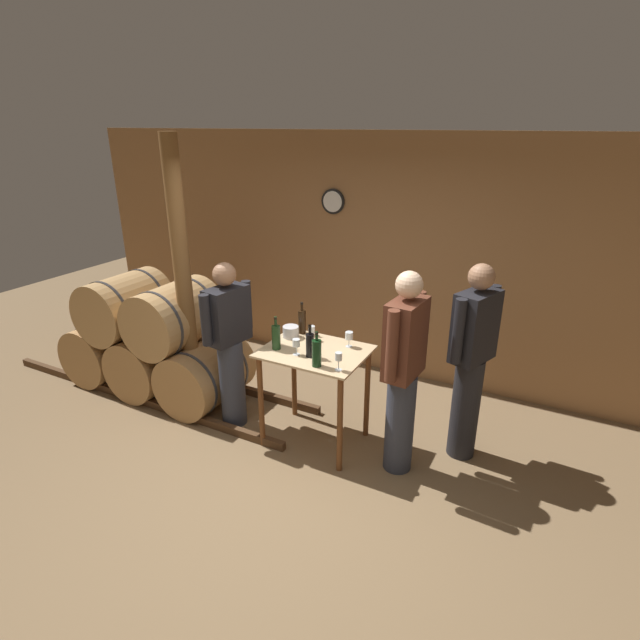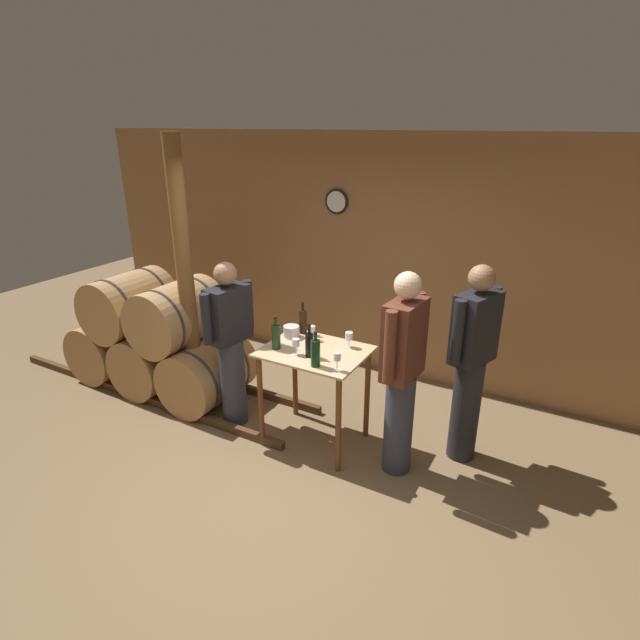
% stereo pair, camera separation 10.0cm
% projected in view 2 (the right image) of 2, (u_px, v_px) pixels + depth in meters
% --- Properties ---
extents(ground_plane, '(14.00, 14.00, 0.00)m').
position_uv_depth(ground_plane, '(278.00, 493.00, 4.00)').
color(ground_plane, brown).
extents(back_wall, '(8.40, 0.08, 2.70)m').
position_uv_depth(back_wall, '(397.00, 260.00, 5.50)').
color(back_wall, '#996B42').
rests_on(back_wall, ground_plane).
extents(barrel_rack, '(3.71, 0.86, 1.27)m').
position_uv_depth(barrel_rack, '(156.00, 340.00, 5.44)').
color(barrel_rack, '#4C331E').
rests_on(barrel_rack, ground_plane).
extents(tasting_table, '(0.90, 0.70, 0.92)m').
position_uv_depth(tasting_table, '(315.00, 371.00, 4.42)').
color(tasting_table, '#D1B284').
rests_on(tasting_table, ground_plane).
extents(wooden_post, '(0.16, 0.16, 2.70)m').
position_uv_depth(wooden_post, '(186.00, 281.00, 4.78)').
color(wooden_post, brown).
rests_on(wooden_post, ground_plane).
extents(wine_bottle_far_left, '(0.08, 0.08, 0.30)m').
position_uv_depth(wine_bottle_far_left, '(276.00, 336.00, 4.34)').
color(wine_bottle_far_left, '#193819').
rests_on(wine_bottle_far_left, tasting_table).
extents(wine_bottle_left, '(0.07, 0.07, 0.31)m').
position_uv_depth(wine_bottle_left, '(303.00, 321.00, 4.66)').
color(wine_bottle_left, black).
rests_on(wine_bottle_left, tasting_table).
extents(wine_bottle_center, '(0.07, 0.07, 0.29)m').
position_uv_depth(wine_bottle_center, '(309.00, 344.00, 4.19)').
color(wine_bottle_center, black).
rests_on(wine_bottle_center, tasting_table).
extents(wine_bottle_right, '(0.08, 0.08, 0.30)m').
position_uv_depth(wine_bottle_right, '(315.00, 353.00, 4.02)').
color(wine_bottle_right, black).
rests_on(wine_bottle_right, tasting_table).
extents(wine_glass_near_left, '(0.06, 0.06, 0.14)m').
position_uv_depth(wine_glass_near_left, '(312.00, 330.00, 4.52)').
color(wine_glass_near_left, silver).
rests_on(wine_glass_near_left, tasting_table).
extents(wine_glass_near_center, '(0.06, 0.06, 0.14)m').
position_uv_depth(wine_glass_near_center, '(296.00, 343.00, 4.23)').
color(wine_glass_near_center, silver).
rests_on(wine_glass_near_center, tasting_table).
extents(wine_glass_near_right, '(0.07, 0.07, 0.14)m').
position_uv_depth(wine_glass_near_right, '(349.00, 336.00, 4.37)').
color(wine_glass_near_right, silver).
rests_on(wine_glass_near_right, tasting_table).
extents(wine_glass_far_side, '(0.06, 0.06, 0.15)m').
position_uv_depth(wine_glass_far_side, '(337.00, 358.00, 3.95)').
color(wine_glass_far_side, silver).
rests_on(wine_glass_far_side, tasting_table).
extents(ice_bucket, '(0.15, 0.15, 0.11)m').
position_uv_depth(ice_bucket, '(291.00, 331.00, 4.60)').
color(ice_bucket, silver).
rests_on(ice_bucket, tasting_table).
extents(person_host, '(0.29, 0.58, 1.63)m').
position_uv_depth(person_host, '(230.00, 342.00, 4.66)').
color(person_host, '#333847').
rests_on(person_host, ground_plane).
extents(person_visitor_with_scarf, '(0.34, 0.56, 1.76)m').
position_uv_depth(person_visitor_with_scarf, '(471.00, 361.00, 4.12)').
color(person_visitor_with_scarf, '#232328').
rests_on(person_visitor_with_scarf, ground_plane).
extents(person_visitor_bearded, '(0.25, 0.59, 1.75)m').
position_uv_depth(person_visitor_bearded, '(402.00, 371.00, 3.96)').
color(person_visitor_bearded, '#333847').
rests_on(person_visitor_bearded, ground_plane).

